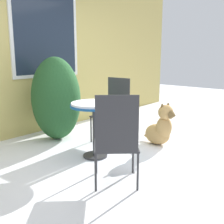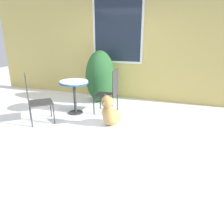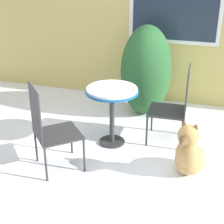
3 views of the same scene
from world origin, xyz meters
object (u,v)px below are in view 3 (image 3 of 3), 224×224
(dog, at_px, (189,154))
(patio_chair_far_side, at_px, (49,127))
(patio_table, at_px, (112,98))
(patio_chair_near_table, at_px, (175,104))

(dog, bearing_deg, patio_chair_far_side, -153.26)
(patio_table, bearing_deg, patio_chair_far_side, -121.63)
(patio_chair_near_table, distance_m, patio_chair_far_side, 1.66)
(patio_chair_near_table, relative_size, dog, 1.51)
(patio_chair_near_table, relative_size, patio_chair_far_side, 1.00)
(patio_chair_far_side, bearing_deg, patio_table, -74.54)
(patio_chair_near_table, distance_m, dog, 0.82)
(patio_table, xyz_separation_m, patio_chair_near_table, (0.76, 0.30, -0.10))
(dog, bearing_deg, patio_table, 171.07)
(patio_table, height_order, patio_chair_far_side, patio_chair_far_side)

